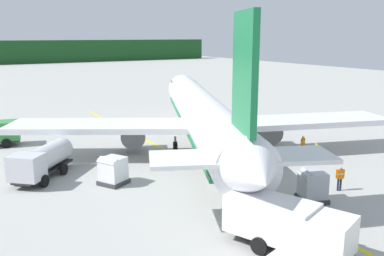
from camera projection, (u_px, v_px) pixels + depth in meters
airliner_foreground at (202, 114)px, 39.38m from camera, size 33.26×39.52×11.90m
service_truck_fuel at (42, 160)px, 31.82m from camera, size 5.59×5.93×2.40m
service_truck_pushback at (287, 224)px, 20.97m from camera, size 4.36×6.67×2.55m
cargo_container_near at (113, 171)px, 30.64m from camera, size 2.40×2.40×2.12m
cargo_container_mid at (312, 187)px, 27.48m from camera, size 2.20×2.20×2.11m
cargo_container_far at (245, 192)px, 26.82m from camera, size 2.16×2.16×1.87m
crew_marshaller at (303, 143)px, 38.41m from camera, size 0.60×0.36×1.69m
crew_loader_left at (340, 176)px, 29.33m from camera, size 0.57×0.41×1.77m
crew_loader_right at (316, 150)px, 36.12m from camera, size 0.50×0.47×1.78m
apron_guide_line at (199, 167)px, 34.81m from camera, size 0.30×60.00×0.01m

